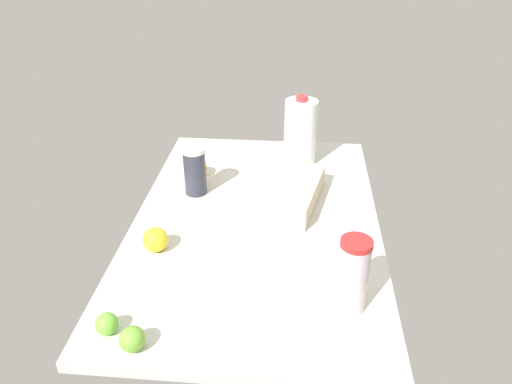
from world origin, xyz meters
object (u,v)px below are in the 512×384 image
Objects in this scene: egg_carton at (299,194)px; orange_beside_bowl at (197,168)px; milk_jug at (300,132)px; lemon_by_jug at (155,240)px; shaker_bottle at (195,171)px; lime_loose at (107,324)px; lime_near_front at (132,339)px; tumbler_cup at (353,275)px.

egg_carton is 4.42× the size of orange_beside_bowl.
milk_jug reaches higher than orange_beside_bowl.
orange_beside_bowl is 1.01× the size of lemon_by_jug.
orange_beside_bowl is at bearing 8.74° from shaker_bottle.
lime_loose is 0.74× the size of orange_beside_bowl.
orange_beside_bowl reaches higher than lime_near_front.
milk_jug reaches higher than egg_carton.
orange_beside_bowl is (-15.29, 36.42, -8.74)cm from milk_jug.
egg_carton is 39.95cm from orange_beside_bowl.
orange_beside_bowl is (11.12, 1.71, -4.79)cm from shaker_bottle.
tumbler_cup reaches higher than orange_beside_bowl.
shaker_bottle reaches higher than lemon_by_jug.
egg_carton is 6.01× the size of lime_loose.
lime_near_front is (-69.63, 0.56, -5.43)cm from shaker_bottle.
tumbler_cup reaches higher than egg_carton.
egg_carton reaches higher than lime_near_front.
tumbler_cup is at bearing -76.70° from lime_loose.
lemon_by_jug is at bearing -5.04° from lime_loose.
tumbler_cup is (-52.14, -48.06, 1.66)cm from shaker_bottle.
orange_beside_bowl is 80.76cm from lime_near_front.
milk_jug is at bearing 12.88° from egg_carton.
milk_jug reaches higher than tumbler_cup.
egg_carton is 74.39cm from lime_near_front.
tumbler_cup is at bearing -170.35° from milk_jug.
lime_near_front reaches higher than lime_loose.
shaker_bottle is 34.09cm from lemon_by_jug.
lemon_by_jug is (-44.49, 3.34, -0.02)cm from orange_beside_bowl.
egg_carton is 4.45× the size of lemon_by_jug.
lime_loose is 0.74× the size of lemon_by_jug.
lemon_by_jug is at bearing 7.06° from lime_near_front.
egg_carton is at bearing -112.80° from orange_beside_bowl.
lime_near_front is (-96.04, 35.27, -9.39)cm from milk_jug.
shaker_bottle is at bearing -6.87° from lime_loose.
milk_jug is (26.41, -34.71, 3.96)cm from shaker_bottle.
lime_loose is at bearing 103.30° from tumbler_cup.
tumbler_cup is 0.76× the size of milk_jug.
orange_beside_bowl is at bearing 0.82° from lime_near_front.
milk_jug is at bearing -52.73° from shaker_bottle.
lime_near_front is 0.83× the size of lemon_by_jug.
lime_loose is 76.74cm from orange_beside_bowl.
lime_near_front is at bearing 179.54° from shaker_bottle.
tumbler_cup is 52.16cm from lime_near_front.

